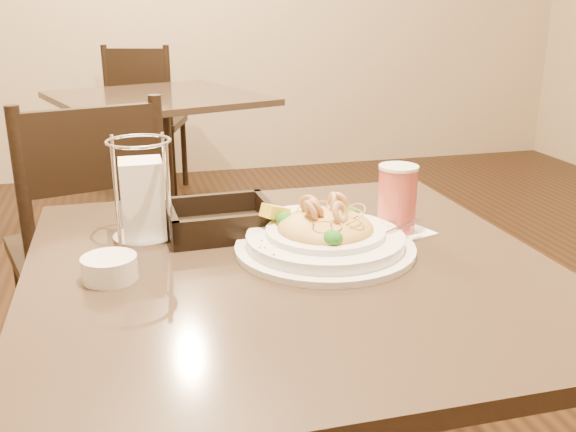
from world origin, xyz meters
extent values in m
cube|color=#453527|center=(0.00, 0.00, 0.72)|extent=(0.90, 0.90, 0.03)
cylinder|color=black|center=(-0.09, 2.18, 0.01)|extent=(0.52, 0.52, 0.03)
cylinder|color=black|center=(-0.09, 2.18, 0.37)|extent=(0.12, 0.12, 0.68)
cube|color=#453527|center=(-0.09, 2.18, 0.72)|extent=(1.14, 1.14, 0.03)
cube|color=black|center=(-0.40, 0.90, 0.45)|extent=(0.52, 0.52, 0.04)
cylinder|color=black|center=(-0.27, 1.12, 0.21)|extent=(0.04, 0.04, 0.43)
cylinder|color=black|center=(-0.62, 1.02, 0.21)|extent=(0.04, 0.04, 0.43)
cylinder|color=black|center=(-0.18, 0.77, 0.21)|extent=(0.04, 0.04, 0.43)
cylinder|color=black|center=(-0.52, 0.68, 0.21)|extent=(0.04, 0.04, 0.43)
cylinder|color=black|center=(-0.18, 0.77, 0.70)|extent=(0.04, 0.04, 0.46)
cylinder|color=black|center=(-0.52, 0.68, 0.70)|extent=(0.04, 0.04, 0.46)
cube|color=black|center=(-0.35, 0.73, 0.80)|extent=(0.35, 0.13, 0.22)
cube|color=black|center=(-0.11, 3.05, 0.45)|extent=(0.52, 0.52, 0.04)
cylinder|color=black|center=(0.11, 3.17, 0.21)|extent=(0.04, 0.04, 0.43)
cylinder|color=black|center=(-0.23, 3.28, 0.21)|extent=(0.04, 0.04, 0.43)
cylinder|color=black|center=(0.01, 2.83, 0.21)|extent=(0.04, 0.04, 0.43)
cylinder|color=black|center=(-0.33, 2.93, 0.21)|extent=(0.04, 0.04, 0.43)
cylinder|color=black|center=(0.01, 2.83, 0.70)|extent=(0.04, 0.04, 0.46)
cylinder|color=black|center=(-0.33, 2.93, 0.70)|extent=(0.04, 0.04, 0.46)
cube|color=black|center=(-0.16, 2.88, 0.80)|extent=(0.35, 0.13, 0.22)
cylinder|color=white|center=(0.07, 0.04, 0.74)|extent=(0.33, 0.33, 0.01)
cylinder|color=white|center=(0.07, 0.04, 0.76)|extent=(0.29, 0.29, 0.02)
cylinder|color=white|center=(0.07, 0.04, 0.77)|extent=(0.22, 0.22, 0.01)
ellipsoid|color=#BE9345|center=(0.07, 0.04, 0.78)|extent=(0.17, 0.17, 0.06)
cube|color=yellow|center=(0.00, 0.10, 0.80)|extent=(0.06, 0.05, 0.04)
cube|color=silver|center=(0.21, 0.03, 0.77)|extent=(0.11, 0.06, 0.01)
cube|color=silver|center=(0.15, 0.03, 0.78)|extent=(0.04, 0.03, 0.00)
torus|color=#BE9345|center=(0.08, 0.04, 0.81)|extent=(0.05, 0.05, 0.01)
torus|color=#BE9345|center=(0.10, 0.06, 0.79)|extent=(0.06, 0.06, 0.03)
torus|color=#BE9345|center=(0.08, 0.07, 0.81)|extent=(0.05, 0.05, 0.02)
torus|color=#BE9345|center=(0.11, 0.00, 0.81)|extent=(0.04, 0.04, 0.03)
torus|color=#BE9345|center=(0.05, 0.05, 0.80)|extent=(0.06, 0.06, 0.02)
torus|color=#BE9345|center=(0.07, -0.02, 0.80)|extent=(0.05, 0.05, 0.02)
torus|color=#BE9345|center=(0.05, -0.02, 0.81)|extent=(0.05, 0.04, 0.03)
torus|color=#BE9345|center=(0.05, 0.06, 0.80)|extent=(0.07, 0.06, 0.04)
torus|color=#BE9345|center=(0.11, -0.01, 0.81)|extent=(0.05, 0.05, 0.03)
torus|color=#BE9345|center=(0.13, 0.05, 0.80)|extent=(0.05, 0.05, 0.03)
torus|color=#BE9345|center=(0.08, 0.00, 0.80)|extent=(0.05, 0.05, 0.01)
torus|color=#BE9345|center=(0.06, 0.06, 0.81)|extent=(0.04, 0.04, 0.02)
torus|color=#BE9345|center=(0.07, 0.04, 0.79)|extent=(0.06, 0.05, 0.04)
torus|color=#BE9345|center=(0.07, 0.02, 0.80)|extent=(0.05, 0.06, 0.04)
torus|color=#BE9345|center=(0.12, 0.08, 0.79)|extent=(0.04, 0.04, 0.01)
torus|color=#BE9345|center=(0.04, 0.08, 0.79)|extent=(0.04, 0.04, 0.01)
torus|color=#BE9345|center=(0.10, 0.05, 0.79)|extent=(0.04, 0.03, 0.02)
torus|color=#BE9345|center=(0.07, 0.05, 0.79)|extent=(0.05, 0.05, 0.02)
torus|color=tan|center=(0.05, 0.03, 0.82)|extent=(0.02, 0.04, 0.04)
torus|color=tan|center=(0.09, 0.00, 0.82)|extent=(0.05, 0.05, 0.04)
torus|color=tan|center=(0.05, 0.06, 0.82)|extent=(0.05, 0.04, 0.04)
torus|color=tan|center=(0.05, 0.03, 0.82)|extent=(0.05, 0.05, 0.04)
torus|color=tan|center=(0.10, 0.06, 0.82)|extent=(0.04, 0.04, 0.04)
torus|color=tan|center=(0.09, 0.06, 0.82)|extent=(0.02, 0.04, 0.04)
torus|color=tan|center=(0.04, 0.02, 0.82)|extent=(0.03, 0.04, 0.04)
ellipsoid|color=#1A5613|center=(0.14, 0.08, 0.79)|extent=(0.04, 0.04, 0.03)
ellipsoid|color=#1A5613|center=(0.01, 0.08, 0.79)|extent=(0.04, 0.04, 0.03)
ellipsoid|color=#1A5613|center=(0.06, -0.04, 0.79)|extent=(0.03, 0.03, 0.03)
cube|color=#266619|center=(0.14, 0.14, 0.77)|extent=(0.00, 0.00, 0.00)
cube|color=#266619|center=(0.13, 0.15, 0.77)|extent=(0.00, 0.00, 0.00)
cube|color=#266619|center=(0.09, 0.17, 0.77)|extent=(0.00, 0.00, 0.00)
cube|color=#266619|center=(0.20, 0.05, 0.77)|extent=(0.00, 0.00, 0.00)
cube|color=#266619|center=(-0.04, 0.04, 0.77)|extent=(0.00, 0.00, 0.00)
cube|color=#266619|center=(-0.05, 0.00, 0.77)|extent=(0.00, 0.00, 0.00)
cube|color=#266619|center=(-0.05, 0.00, 0.77)|extent=(0.00, 0.00, 0.00)
cube|color=#266619|center=(0.20, 0.03, 0.77)|extent=(0.00, 0.00, 0.00)
cube|color=#266619|center=(0.20, 0.06, 0.77)|extent=(0.00, 0.00, 0.00)
cube|color=#266619|center=(-0.04, -0.04, 0.77)|extent=(0.00, 0.00, 0.00)
cube|color=#266619|center=(0.19, 0.02, 0.77)|extent=(0.00, 0.00, 0.00)
cube|color=#266619|center=(0.14, 0.15, 0.77)|extent=(0.00, 0.00, 0.00)
cube|color=white|center=(0.24, 0.10, 0.74)|extent=(0.15, 0.15, 0.00)
cylinder|color=#C95147|center=(0.24, 0.10, 0.80)|extent=(0.08, 0.08, 0.13)
cylinder|color=white|center=(0.24, 0.10, 0.87)|extent=(0.08, 0.08, 0.01)
cube|color=black|center=(-0.09, 0.19, 0.74)|extent=(0.21, 0.17, 0.01)
cube|color=black|center=(0.00, 0.19, 0.77)|extent=(0.02, 0.17, 0.04)
cube|color=black|center=(-0.19, 0.18, 0.77)|extent=(0.02, 0.17, 0.04)
cube|color=black|center=(-0.10, 0.26, 0.77)|extent=(0.20, 0.02, 0.04)
cube|color=black|center=(-0.09, 0.11, 0.77)|extent=(0.20, 0.02, 0.04)
cylinder|color=silver|center=(-0.24, 0.19, 0.74)|extent=(0.12, 0.12, 0.01)
torus|color=silver|center=(-0.24, 0.19, 0.93)|extent=(0.12, 0.12, 0.01)
cube|color=white|center=(-0.24, 0.19, 0.82)|extent=(0.10, 0.10, 0.15)
cylinder|color=silver|center=(-0.29, 0.15, 0.84)|extent=(0.01, 0.01, 0.19)
cylinder|color=silver|center=(-0.19, 0.15, 0.84)|extent=(0.01, 0.01, 0.19)
cylinder|color=silver|center=(-0.29, 0.24, 0.84)|extent=(0.01, 0.01, 0.19)
cylinder|color=silver|center=(-0.19, 0.24, 0.84)|extent=(0.01, 0.01, 0.19)
cylinder|color=white|center=(0.09, 0.21, 0.74)|extent=(0.19, 0.19, 0.01)
cylinder|color=white|center=(-0.30, 0.01, 0.76)|extent=(0.11, 0.11, 0.04)
camera|label=1|loc=(-0.27, -1.00, 1.17)|focal=40.00mm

